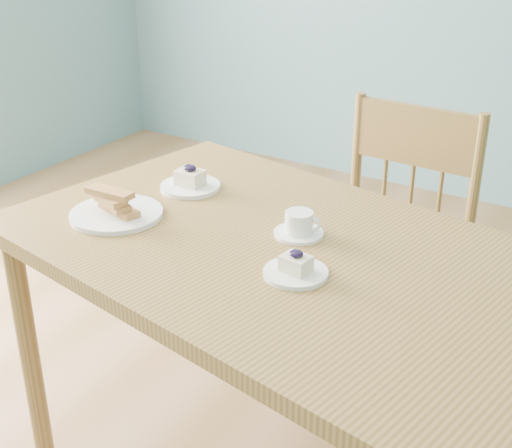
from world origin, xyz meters
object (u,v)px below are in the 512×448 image
object	(u,v)px
cheesecake_plate_near	(296,269)
coffee_cup	(299,225)
cheesecake_plate_far	(190,183)
dining_table	(299,282)
dining_chair	(387,259)
biscotti_plate	(116,208)

from	to	relation	value
cheesecake_plate_near	coffee_cup	world-z (taller)	same
cheesecake_plate_far	coffee_cup	xyz separation A→B (m)	(0.42, -0.10, 0.01)
dining_table	dining_chair	xyz separation A→B (m)	(-0.01, 0.64, -0.23)
dining_table	coffee_cup	distance (m)	0.15
cheesecake_plate_far	coffee_cup	distance (m)	0.43
dining_chair	cheesecake_plate_near	world-z (taller)	dining_chair
cheesecake_plate_far	dining_table	bearing A→B (deg)	-21.32
dining_chair	cheesecake_plate_far	xyz separation A→B (m)	(-0.46, -0.45, 0.33)
coffee_cup	biscotti_plate	distance (m)	0.50
coffee_cup	cheesecake_plate_near	bearing A→B (deg)	-74.20
dining_table	cheesecake_plate_near	xyz separation A→B (m)	(0.05, -0.10, 0.10)
dining_chair	cheesecake_plate_far	bearing A→B (deg)	-132.72
dining_chair	cheesecake_plate_near	size ratio (longest dim) A/B	6.76
cheesecake_plate_near	biscotti_plate	distance (m)	0.57
biscotti_plate	dining_chair	bearing A→B (deg)	54.79
cheesecake_plate_near	dining_chair	bearing A→B (deg)	94.67
dining_table	biscotti_plate	size ratio (longest dim) A/B	6.70
coffee_cup	biscotti_plate	size ratio (longest dim) A/B	0.51
dining_table	cheesecake_plate_far	world-z (taller)	cheesecake_plate_far
dining_chair	coffee_cup	size ratio (longest dim) A/B	7.93
dining_chair	coffee_cup	bearing A→B (deg)	-91.24
dining_table	dining_chair	size ratio (longest dim) A/B	1.65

